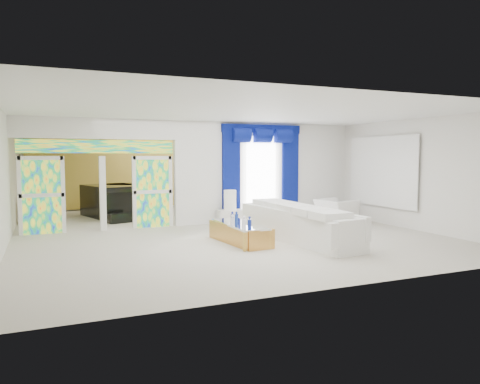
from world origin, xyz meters
name	(u,v)px	position (x,y,z in m)	size (l,w,h in m)	color
floor	(213,229)	(0.00, 0.00, 0.00)	(12.00, 12.00, 0.00)	#B7AF9E
dividing_wall	(267,172)	(2.15, 1.00, 1.50)	(5.70, 0.18, 3.00)	white
dividing_header	(98,129)	(-2.85, 1.00, 2.73)	(4.30, 0.18, 0.55)	white
stained_panel_left	(42,195)	(-4.28, 1.00, 1.00)	(0.95, 0.04, 2.00)	#994C3F
stained_panel_right	(153,192)	(-1.42, 1.00, 1.00)	(0.95, 0.04, 2.00)	#994C3F
stained_transom	(99,147)	(-2.85, 1.00, 2.25)	(4.00, 0.05, 0.35)	#994C3F
window_pane	(261,174)	(1.90, 0.90, 1.45)	(1.00, 0.02, 2.30)	white
blue_drape_left	(231,176)	(0.90, 0.87, 1.40)	(0.55, 0.10, 2.80)	#040B4B
blue_drape_right	(290,175)	(2.90, 0.87, 1.40)	(0.55, 0.10, 2.80)	#040B4B
blue_pelmet	(262,129)	(1.90, 0.87, 2.82)	(2.60, 0.12, 0.25)	#040B4B
wall_mirror	(382,171)	(4.94, -1.00, 1.55)	(0.04, 2.70, 1.90)	white
gold_curtains	(161,169)	(0.00, 5.90, 1.50)	(9.70, 0.12, 2.90)	gold
white_sofa	(297,225)	(1.27, -2.40, 0.37)	(0.82, 3.84, 0.73)	white
coffee_table	(240,233)	(-0.08, -2.10, 0.22)	(0.65, 1.95, 0.43)	#C68C3D
console_table	(240,217)	(1.04, 0.56, 0.22)	(1.30, 0.41, 0.43)	silver
table_lamp	(230,200)	(0.74, 0.56, 0.72)	(0.36, 0.36, 0.58)	white
armchair	(336,211)	(3.86, -0.25, 0.35)	(1.06, 0.93, 0.69)	white
grand_piano	(115,201)	(-2.08, 3.83, 0.52)	(1.56, 2.05, 1.04)	black
piano_bench	(122,218)	(-2.08, 2.23, 0.14)	(0.85, 0.33, 0.28)	black
tv_console	(36,210)	(-4.47, 3.18, 0.40)	(0.55, 0.50, 0.80)	#A38051
chandelier	(108,135)	(-2.30, 3.40, 2.65)	(0.60, 0.60, 0.60)	gold
decanters	(239,221)	(-0.11, -2.11, 0.52)	(0.20, 1.18, 0.24)	white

